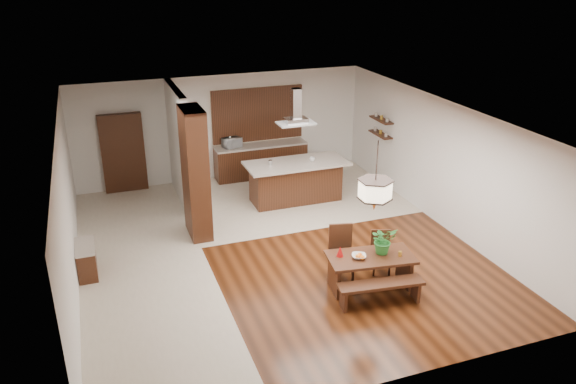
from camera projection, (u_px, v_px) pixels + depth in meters
name	position (u px, v px, depth m)	size (l,w,h in m)	color
room_shell	(274.00, 157.00, 11.29)	(9.00, 9.04, 2.92)	#341709
tile_hallway	(145.00, 269.00, 11.22)	(2.50, 9.00, 0.01)	beige
tile_kitchen	(290.00, 197.00, 14.64)	(5.50, 4.00, 0.01)	beige
soffit_band	(274.00, 117.00, 10.97)	(8.00, 9.00, 0.02)	#431F10
partition_pier	(195.00, 174.00, 12.13)	(0.45, 1.00, 2.90)	black
partition_stub	(179.00, 146.00, 13.95)	(0.18, 2.40, 2.90)	silver
hallway_console	(87.00, 260.00, 10.94)	(0.37, 0.88, 0.63)	black
hallway_doorway	(123.00, 153.00, 14.65)	(1.10, 0.20, 2.10)	black
rear_counter	(261.00, 160.00, 15.86)	(2.60, 0.62, 0.95)	black
kitchen_window	(257.00, 114.00, 15.59)	(2.60, 0.08, 1.50)	olive
shelf_lower	(380.00, 134.00, 15.01)	(0.26, 0.90, 0.04)	black
shelf_upper	(381.00, 120.00, 14.86)	(0.26, 0.90, 0.04)	black
dining_table	(370.00, 264.00, 10.44)	(1.69, 1.02, 0.67)	black
dining_bench	(380.00, 293.00, 10.02)	(1.57, 0.34, 0.44)	black
dining_chair_left	(342.00, 253.00, 10.79)	(0.46, 0.46, 1.04)	black
dining_chair_right	(381.00, 253.00, 10.98)	(0.37, 0.37, 0.85)	black
pendant_lantern	(376.00, 176.00, 9.76)	(0.64, 0.64, 1.31)	#FBE8C0
foliage_plant	(383.00, 240.00, 10.39)	(0.47, 0.41, 0.52)	#27752B
fruit_bowl	(359.00, 256.00, 10.30)	(0.26, 0.26, 0.06)	beige
napkin_cone	(340.00, 251.00, 10.33)	(0.13, 0.13, 0.20)	#A50C0B
gold_ornament	(400.00, 254.00, 10.35)	(0.07, 0.07, 0.09)	gold
kitchen_island	(296.00, 181.00, 14.21)	(2.56, 1.12, 1.06)	black
range_hood	(296.00, 106.00, 13.47)	(0.90, 0.55, 0.87)	silver
island_cup	(312.00, 159.00, 14.03)	(0.13, 0.13, 0.10)	white
microwave	(232.00, 143.00, 15.38)	(0.49, 0.33, 0.27)	silver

